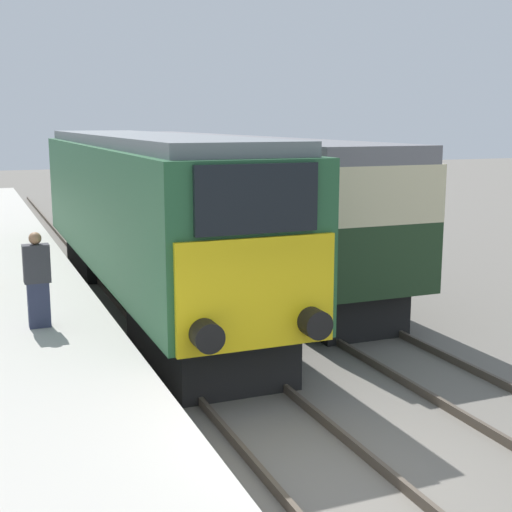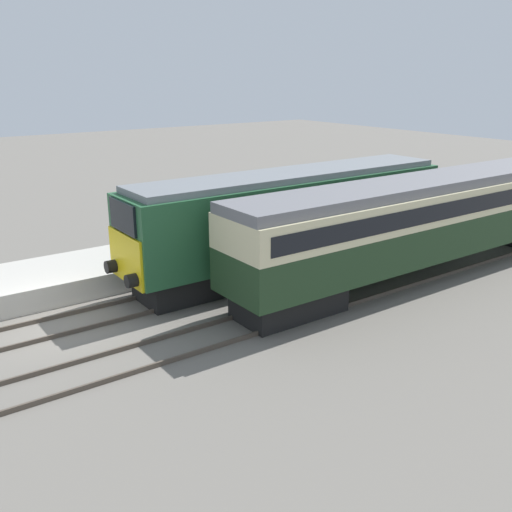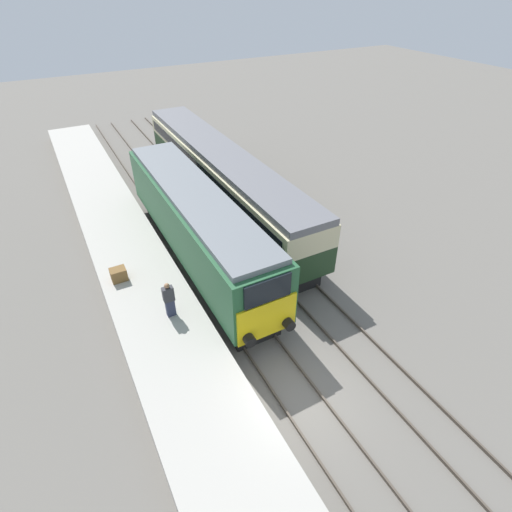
% 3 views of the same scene
% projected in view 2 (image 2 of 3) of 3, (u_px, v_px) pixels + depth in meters
% --- Properties ---
extents(ground_plane, '(120.00, 120.00, 0.00)m').
position_uv_depth(ground_plane, '(53.00, 329.00, 17.84)').
color(ground_plane, slate).
extents(platform_left, '(3.50, 50.00, 0.83)m').
position_uv_depth(platform_left, '(215.00, 248.00, 24.70)').
color(platform_left, '#B7B2A8').
rests_on(platform_left, ground_plane).
extents(rails_near_track, '(1.51, 60.00, 0.14)m').
position_uv_depth(rails_near_track, '(193.00, 292.00, 20.59)').
color(rails_near_track, '#4C4238').
rests_on(rails_near_track, ground_plane).
extents(rails_far_track, '(1.50, 60.00, 0.14)m').
position_uv_depth(rails_far_track, '(246.00, 325.00, 17.95)').
color(rails_far_track, '#4C4238').
rests_on(rails_far_track, ground_plane).
extents(locomotive, '(2.70, 14.46, 4.02)m').
position_uv_depth(locomotive, '(292.00, 216.00, 22.46)').
color(locomotive, black).
rests_on(locomotive, ground_plane).
extents(passenger_carriage, '(2.75, 19.27, 3.87)m').
position_uv_depth(passenger_carriage, '(438.00, 214.00, 22.33)').
color(passenger_carriage, black).
rests_on(passenger_carriage, ground_plane).
extents(person_on_platform, '(0.44, 0.26, 1.65)m').
position_uv_depth(person_on_platform, '(168.00, 231.00, 22.60)').
color(person_on_platform, '#2D334C').
rests_on(person_on_platform, platform_left).
extents(luggage_crate, '(0.70, 0.56, 0.60)m').
position_uv_depth(luggage_crate, '(221.00, 224.00, 25.65)').
color(luggage_crate, brown).
rests_on(luggage_crate, platform_left).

